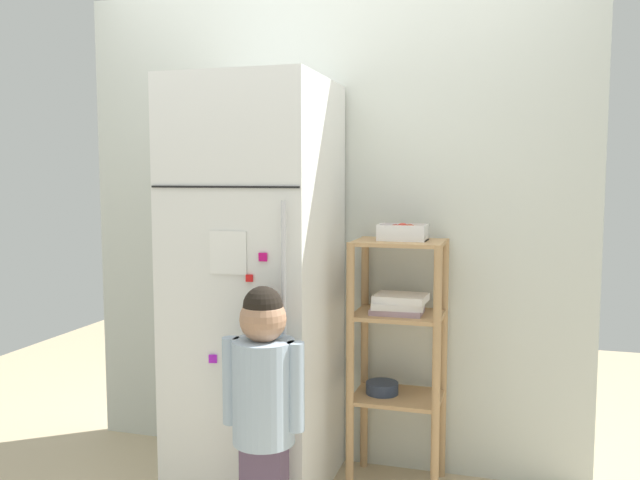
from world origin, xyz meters
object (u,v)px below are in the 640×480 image
at_px(refrigerator, 256,287).
at_px(pantry_shelf_unit, 397,336).
at_px(fruit_bin, 404,232).
at_px(child_standing, 263,391).

bearing_deg(refrigerator, pantry_shelf_unit, 15.42).
relative_size(refrigerator, fruit_bin, 8.63).
bearing_deg(refrigerator, fruit_bin, 15.98).
xyz_separation_m(child_standing, fruit_bin, (0.42, 0.65, 0.56)).
distance_m(refrigerator, pantry_shelf_unit, 0.68).
height_order(refrigerator, child_standing, refrigerator).
xyz_separation_m(refrigerator, fruit_bin, (0.64, 0.18, 0.25)).
relative_size(refrigerator, child_standing, 1.82).
height_order(refrigerator, fruit_bin, refrigerator).
height_order(child_standing, fruit_bin, fruit_bin).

